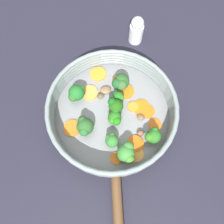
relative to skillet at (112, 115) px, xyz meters
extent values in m
plane|color=#201F2C|center=(0.00, 0.00, -0.01)|extent=(4.00, 4.00, 0.00)
cylinder|color=gray|center=(0.00, 0.00, 0.00)|extent=(0.32, 0.32, 0.02)
torus|color=gray|center=(0.00, 0.00, 0.01)|extent=(0.33, 0.33, 0.01)
torus|color=gray|center=(0.00, 0.00, 0.03)|extent=(0.33, 0.33, 0.01)
torus|color=gray|center=(0.00, 0.00, 0.04)|extent=(0.33, 0.33, 0.01)
torus|color=gray|center=(0.00, 0.00, 0.05)|extent=(0.33, 0.33, 0.01)
torus|color=gray|center=(0.00, 0.00, 0.06)|extent=(0.33, 0.33, 0.01)
cylinder|color=brown|center=(0.25, 0.01, 0.02)|extent=(0.19, 0.03, 0.02)
sphere|color=gray|center=(0.15, -0.04, 0.01)|extent=(0.01, 0.01, 0.01)
sphere|color=gray|center=(0.14, 0.05, 0.01)|extent=(0.01, 0.01, 0.01)
cylinder|color=orange|center=(-0.02, 0.06, 0.01)|extent=(0.04, 0.04, 0.00)
cylinder|color=orange|center=(0.03, 0.12, 0.01)|extent=(0.05, 0.05, 0.00)
cylinder|color=#E35D12|center=(0.08, 0.06, 0.01)|extent=(0.05, 0.05, 0.01)
cylinder|color=orange|center=(-0.02, 0.08, 0.01)|extent=(0.05, 0.05, 0.00)
cylinder|color=#F39D3C|center=(0.11, 0.06, 0.01)|extent=(0.05, 0.05, 0.00)
cylinder|color=orange|center=(0.04, -0.11, 0.01)|extent=(0.06, 0.06, 0.00)
cylinder|color=orange|center=(-0.10, 0.01, 0.01)|extent=(0.03, 0.03, 0.00)
cylinder|color=#F49540|center=(-0.06, -0.06, 0.01)|extent=(0.06, 0.06, 0.01)
cylinder|color=orange|center=(-0.12, -0.04, 0.01)|extent=(0.06, 0.06, 0.00)
cylinder|color=orange|center=(-0.01, 0.10, 0.01)|extent=(0.05, 0.05, 0.00)
cylinder|color=orange|center=(0.12, 0.01, 0.01)|extent=(0.03, 0.03, 0.00)
cylinder|color=orange|center=(-0.07, 0.04, 0.01)|extent=(0.06, 0.06, 0.01)
cylinder|color=#6EA45B|center=(0.08, 0.00, 0.02)|extent=(0.01, 0.01, 0.01)
sphere|color=#2E732D|center=(0.08, 0.00, 0.03)|extent=(0.03, 0.03, 0.03)
sphere|color=#386E30|center=(0.07, -0.01, 0.04)|extent=(0.02, 0.02, 0.02)
sphere|color=#337325|center=(0.07, 0.00, 0.04)|extent=(0.02, 0.02, 0.02)
cylinder|color=#6E9156|center=(0.11, 0.03, 0.02)|extent=(0.01, 0.01, 0.02)
sphere|color=#397C33|center=(0.11, 0.03, 0.04)|extent=(0.04, 0.04, 0.04)
sphere|color=#3E7A29|center=(0.12, 0.04, 0.05)|extent=(0.02, 0.02, 0.02)
sphere|color=#3B7B34|center=(0.10, 0.04, 0.04)|extent=(0.03, 0.03, 0.03)
cylinder|color=#70955D|center=(-0.04, 0.02, 0.02)|extent=(0.01, 0.01, 0.02)
sphere|color=#22691E|center=(-0.04, 0.02, 0.03)|extent=(0.03, 0.03, 0.03)
sphere|color=#2B721F|center=(-0.04, 0.03, 0.04)|extent=(0.01, 0.01, 0.01)
sphere|color=#1E6D27|center=(-0.05, 0.01, 0.03)|extent=(0.01, 0.01, 0.01)
cylinder|color=#629854|center=(0.04, -0.07, 0.02)|extent=(0.01, 0.01, 0.01)
sphere|color=#285725|center=(0.04, -0.07, 0.03)|extent=(0.04, 0.04, 0.04)
sphere|color=#264F25|center=(0.03, -0.08, 0.04)|extent=(0.02, 0.02, 0.02)
sphere|color=#275F2A|center=(0.06, -0.07, 0.04)|extent=(0.02, 0.02, 0.02)
cylinder|color=#5F974E|center=(-0.01, 0.01, 0.02)|extent=(0.01, 0.01, 0.02)
sphere|color=#1D5211|center=(-0.01, 0.01, 0.04)|extent=(0.04, 0.04, 0.04)
sphere|color=#1D5017|center=(-0.01, 0.00, 0.04)|extent=(0.02, 0.02, 0.02)
sphere|color=#155B19|center=(-0.02, 0.00, 0.05)|extent=(0.02, 0.02, 0.02)
sphere|color=#194A15|center=(-0.02, 0.00, 0.04)|extent=(0.02, 0.02, 0.02)
cylinder|color=#6D924E|center=(-0.08, 0.03, 0.02)|extent=(0.01, 0.01, 0.02)
sphere|color=#275723|center=(-0.08, 0.03, 0.04)|extent=(0.04, 0.04, 0.04)
sphere|color=#315D2B|center=(-0.07, 0.03, 0.05)|extent=(0.03, 0.03, 0.03)
sphere|color=#1D5025|center=(-0.07, 0.01, 0.05)|extent=(0.03, 0.03, 0.03)
cylinder|color=#608F4B|center=(0.02, 0.01, 0.02)|extent=(0.01, 0.01, 0.02)
sphere|color=#23691A|center=(0.02, 0.01, 0.04)|extent=(0.04, 0.04, 0.04)
sphere|color=#1E7012|center=(0.03, 0.01, 0.04)|extent=(0.02, 0.02, 0.02)
sphere|color=#236320|center=(0.01, 0.01, 0.04)|extent=(0.02, 0.02, 0.02)
sphere|color=#2A741E|center=(0.03, 0.00, 0.04)|extent=(0.02, 0.02, 0.02)
cylinder|color=#8DAF6B|center=(0.07, 0.10, 0.02)|extent=(0.02, 0.02, 0.02)
sphere|color=#276A1F|center=(0.07, 0.10, 0.04)|extent=(0.04, 0.04, 0.04)
sphere|color=#306F1D|center=(0.07, 0.09, 0.04)|extent=(0.02, 0.02, 0.02)
sphere|color=#246424|center=(0.06, 0.11, 0.05)|extent=(0.02, 0.02, 0.02)
cylinder|color=#6CA854|center=(-0.05, -0.09, 0.02)|extent=(0.01, 0.01, 0.02)
sphere|color=#1F6725|center=(-0.05, -0.09, 0.04)|extent=(0.04, 0.04, 0.04)
sphere|color=#276426|center=(-0.06, -0.08, 0.04)|extent=(0.02, 0.02, 0.02)
sphere|color=#265E23|center=(-0.04, -0.10, 0.04)|extent=(0.03, 0.03, 0.03)
ellipsoid|color=brown|center=(0.01, 0.08, 0.01)|extent=(0.02, 0.03, 0.01)
ellipsoid|color=brown|center=(-0.07, -0.02, 0.01)|extent=(0.03, 0.04, 0.01)
ellipsoid|color=brown|center=(-0.05, -0.03, 0.01)|extent=(0.02, 0.02, 0.01)
ellipsoid|color=brown|center=(0.05, 0.07, 0.02)|extent=(0.02, 0.02, 0.01)
cylinder|color=white|center=(-0.26, 0.07, 0.02)|extent=(0.04, 0.04, 0.06)
sphere|color=silver|center=(-0.26, 0.07, 0.06)|extent=(0.04, 0.04, 0.04)
camera|label=1|loc=(0.20, 0.00, 0.57)|focal=35.00mm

